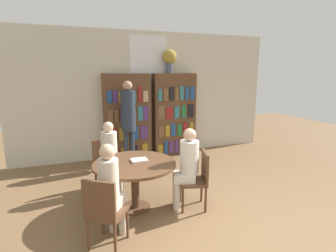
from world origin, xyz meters
The scene contains 14 objects.
ground_plane centered at (0.00, 0.00, 0.00)m, with size 16.00×16.00×0.00m, color brown.
wall_back centered at (0.00, 3.69, 1.51)m, with size 6.40×0.07×3.00m.
bookshelf_left centered at (-0.59, 3.49, 1.01)m, with size 1.07×0.34×2.02m.
bookshelf_right centered at (0.59, 3.49, 1.01)m, with size 1.07×0.34×2.02m.
flower_vase centered at (0.47, 3.50, 2.37)m, with size 0.34×0.34×0.56m.
reading_table centered at (-0.99, 1.09, 0.62)m, with size 1.22×1.22×0.74m.
chair_near_camera centered at (-1.53, 0.31, 0.49)m, with size 0.56×0.56×0.89m.
chair_left_side centered at (-1.29, 1.99, 0.49)m, with size 0.51×0.51×0.89m.
chair_far_side centered at (-0.08, 0.81, 0.49)m, with size 0.50×0.50×0.89m.
seated_reader_left centered at (-1.24, 1.82, 0.70)m, with size 0.36×0.41×1.23m.
seated_reader_right centered at (-0.25, 0.86, 0.71)m, with size 0.41×0.36×1.25m.
seated_reader_back centered at (-1.43, 0.46, 0.70)m, with size 0.38×0.40×1.24m.
librarian_standing centered at (-0.67, 2.99, 1.15)m, with size 0.31×0.58×1.87m.
open_book_on_table centered at (-0.90, 1.14, 0.75)m, with size 0.24×0.18×0.03m.
Camera 1 is at (-1.80, -2.53, 2.05)m, focal length 28.00 mm.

